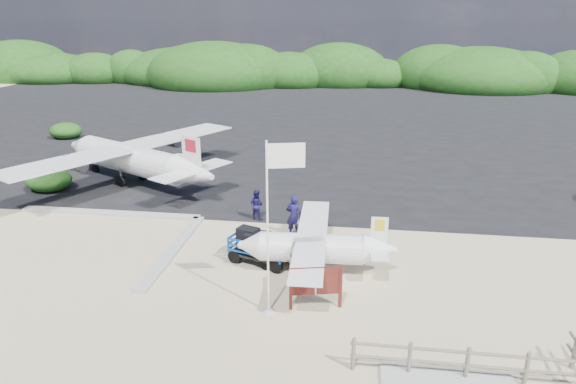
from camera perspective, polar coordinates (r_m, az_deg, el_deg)
name	(u,v)px	position (r m, az deg, el deg)	size (l,w,h in m)	color
ground	(275,276)	(19.48, -1.46, -9.27)	(160.00, 160.00, 0.00)	beige
asphalt_apron	(328,121)	(47.89, 4.45, 7.91)	(90.00, 50.00, 0.04)	#B2B2B2
lagoon	(72,245)	(23.77, -22.86, -5.41)	(9.00, 7.00, 0.40)	#B2B2B2
vegetation_band	(340,86)	(72.55, 5.78, 11.69)	(124.00, 8.00, 4.40)	#B2B2B2
fence	(465,379)	(15.40, 19.08, -19.08)	(6.40, 2.00, 1.10)	#B2B2B2
baggage_cart	(261,262)	(20.49, -2.97, -7.78)	(2.55, 1.46, 1.28)	#0B4BAE
flagpole	(269,312)	(17.36, -2.15, -13.15)	(1.16, 0.48, 5.78)	white
signboard	(315,308)	(17.56, 3.05, -12.74)	(1.87, 0.18, 1.54)	#551D18
crew_a	(294,216)	(22.38, 0.66, -2.67)	(0.70, 0.46, 1.91)	#161245
crew_b	(256,205)	(24.33, -3.54, -1.42)	(0.72, 0.56, 1.48)	#161245
aircraft_large	(505,139)	(43.98, 22.97, 5.44)	(14.65, 14.65, 4.39)	#B2B2B2
aircraft_small	(210,108)	(55.12, -8.71, 9.23)	(6.17, 6.17, 2.22)	#B2B2B2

